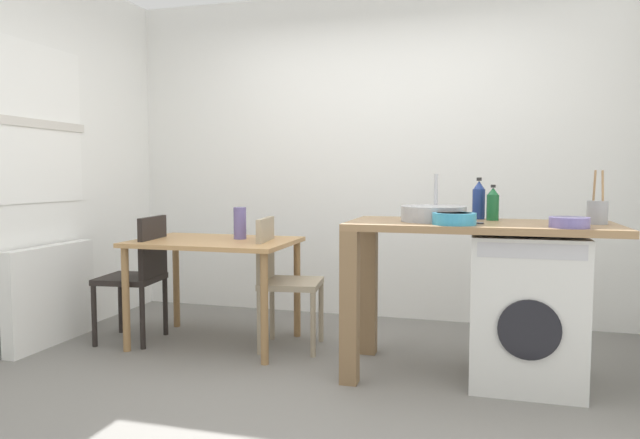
{
  "coord_description": "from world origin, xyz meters",
  "views": [
    {
      "loc": [
        0.89,
        -3.0,
        1.19
      ],
      "look_at": [
        -0.09,
        0.45,
        0.91
      ],
      "focal_mm": 32.0,
      "sensor_mm": 36.0,
      "label": 1
    }
  ],
  "objects_px": {
    "chair_opposite": "(281,275)",
    "vase": "(240,223)",
    "washing_machine": "(525,309)",
    "dining_table": "(215,253)",
    "bottle_tall_green": "(479,200)",
    "colander": "(569,222)",
    "bottle_squat_brown": "(493,204)",
    "utensil_crock": "(597,212)",
    "chair_person_seat": "(140,271)",
    "mixing_bowl": "(454,218)"
  },
  "relations": [
    {
      "from": "dining_table",
      "to": "chair_opposite",
      "type": "height_order",
      "value": "chair_opposite"
    },
    {
      "from": "chair_person_seat",
      "to": "dining_table",
      "type": "bearing_deg",
      "value": -86.61
    },
    {
      "from": "vase",
      "to": "chair_opposite",
      "type": "bearing_deg",
      "value": -10.33
    },
    {
      "from": "mixing_bowl",
      "to": "dining_table",
      "type": "bearing_deg",
      "value": 165.97
    },
    {
      "from": "dining_table",
      "to": "colander",
      "type": "distance_m",
      "value": 2.3
    },
    {
      "from": "dining_table",
      "to": "chair_opposite",
      "type": "xyz_separation_m",
      "value": [
        0.48,
        0.04,
        -0.14
      ]
    },
    {
      "from": "dining_table",
      "to": "bottle_squat_brown",
      "type": "bearing_deg",
      "value": -1.07
    },
    {
      "from": "chair_person_seat",
      "to": "vase",
      "type": "height_order",
      "value": "vase"
    },
    {
      "from": "washing_machine",
      "to": "colander",
      "type": "height_order",
      "value": "colander"
    },
    {
      "from": "vase",
      "to": "dining_table",
      "type": "bearing_deg",
      "value": -146.31
    },
    {
      "from": "bottle_tall_green",
      "to": "bottle_squat_brown",
      "type": "height_order",
      "value": "bottle_tall_green"
    },
    {
      "from": "chair_person_seat",
      "to": "bottle_squat_brown",
      "type": "xyz_separation_m",
      "value": [
        2.41,
        0.06,
        0.51
      ]
    },
    {
      "from": "dining_table",
      "to": "mixing_bowl",
      "type": "bearing_deg",
      "value": -14.03
    },
    {
      "from": "dining_table",
      "to": "washing_machine",
      "type": "height_order",
      "value": "washing_machine"
    },
    {
      "from": "chair_opposite",
      "to": "vase",
      "type": "distance_m",
      "value": 0.48
    },
    {
      "from": "washing_machine",
      "to": "vase",
      "type": "height_order",
      "value": "vase"
    },
    {
      "from": "chair_opposite",
      "to": "bottle_squat_brown",
      "type": "distance_m",
      "value": 1.48
    },
    {
      "from": "bottle_squat_brown",
      "to": "utensil_crock",
      "type": "height_order",
      "value": "utensil_crock"
    },
    {
      "from": "chair_person_seat",
      "to": "mixing_bowl",
      "type": "xyz_separation_m",
      "value": [
        2.2,
        -0.32,
        0.45
      ]
    },
    {
      "from": "chair_person_seat",
      "to": "vase",
      "type": "distance_m",
      "value": 0.8
    },
    {
      "from": "washing_machine",
      "to": "chair_person_seat",
      "type": "bearing_deg",
      "value": 177.27
    },
    {
      "from": "chair_opposite",
      "to": "utensil_crock",
      "type": "xyz_separation_m",
      "value": [
        1.94,
        -0.2,
        0.48
      ]
    },
    {
      "from": "chair_person_seat",
      "to": "utensil_crock",
      "type": "distance_m",
      "value": 3.0
    },
    {
      "from": "bottle_tall_green",
      "to": "mixing_bowl",
      "type": "bearing_deg",
      "value": -105.27
    },
    {
      "from": "dining_table",
      "to": "utensil_crock",
      "type": "relative_size",
      "value": 3.67
    },
    {
      "from": "colander",
      "to": "chair_opposite",
      "type": "bearing_deg",
      "value": 164.94
    },
    {
      "from": "bottle_tall_green",
      "to": "mixing_bowl",
      "type": "relative_size",
      "value": 1.08
    },
    {
      "from": "washing_machine",
      "to": "mixing_bowl",
      "type": "xyz_separation_m",
      "value": [
        -0.4,
        -0.2,
        0.53
      ]
    },
    {
      "from": "washing_machine",
      "to": "colander",
      "type": "xyz_separation_m",
      "value": [
        0.19,
        -0.22,
        0.52
      ]
    },
    {
      "from": "dining_table",
      "to": "mixing_bowl",
      "type": "distance_m",
      "value": 1.73
    },
    {
      "from": "dining_table",
      "to": "chair_person_seat",
      "type": "distance_m",
      "value": 0.57
    },
    {
      "from": "utensil_crock",
      "to": "chair_opposite",
      "type": "bearing_deg",
      "value": 174.0
    },
    {
      "from": "dining_table",
      "to": "washing_machine",
      "type": "bearing_deg",
      "value": -6.0
    },
    {
      "from": "washing_machine",
      "to": "bottle_tall_green",
      "type": "relative_size",
      "value": 3.34
    },
    {
      "from": "dining_table",
      "to": "washing_machine",
      "type": "relative_size",
      "value": 1.28
    },
    {
      "from": "chair_person_seat",
      "to": "bottle_tall_green",
      "type": "relative_size",
      "value": 3.49
    },
    {
      "from": "chair_person_seat",
      "to": "vase",
      "type": "bearing_deg",
      "value": -80.75
    },
    {
      "from": "bottle_squat_brown",
      "to": "vase",
      "type": "xyz_separation_m",
      "value": [
        -1.71,
        0.13,
        -0.16
      ]
    },
    {
      "from": "washing_machine",
      "to": "mixing_bowl",
      "type": "bearing_deg",
      "value": -153.45
    },
    {
      "from": "bottle_tall_green",
      "to": "colander",
      "type": "relative_size",
      "value": 1.29
    },
    {
      "from": "utensil_crock",
      "to": "colander",
      "type": "bearing_deg",
      "value": -123.7
    },
    {
      "from": "chair_opposite",
      "to": "bottle_tall_green",
      "type": "relative_size",
      "value": 3.49
    },
    {
      "from": "mixing_bowl",
      "to": "utensil_crock",
      "type": "height_order",
      "value": "utensil_crock"
    },
    {
      "from": "chair_opposite",
      "to": "utensil_crock",
      "type": "height_order",
      "value": "utensil_crock"
    },
    {
      "from": "dining_table",
      "to": "chair_person_seat",
      "type": "relative_size",
      "value": 1.22
    },
    {
      "from": "washing_machine",
      "to": "bottle_squat_brown",
      "type": "xyz_separation_m",
      "value": [
        -0.19,
        0.18,
        0.59
      ]
    },
    {
      "from": "dining_table",
      "to": "bottle_tall_green",
      "type": "bearing_deg",
      "value": 1.55
    },
    {
      "from": "chair_opposite",
      "to": "dining_table",
      "type": "bearing_deg",
      "value": -92.42
    },
    {
      "from": "mixing_bowl",
      "to": "colander",
      "type": "relative_size",
      "value": 1.19
    },
    {
      "from": "colander",
      "to": "bottle_squat_brown",
      "type": "bearing_deg",
      "value": 133.21
    }
  ]
}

